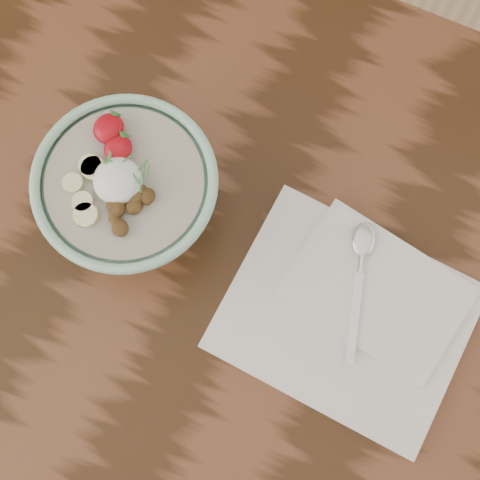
% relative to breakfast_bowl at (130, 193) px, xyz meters
% --- Properties ---
extents(table, '(1.60, 0.90, 0.75)m').
position_rel_breakfast_bowl_xyz_m(table, '(0.12, -0.04, -0.16)').
color(table, '#351D0D').
rests_on(table, ground).
extents(breakfast_bowl, '(0.21, 0.21, 0.14)m').
position_rel_breakfast_bowl_xyz_m(breakfast_bowl, '(0.00, 0.00, 0.00)').
color(breakfast_bowl, '#97CCAC').
rests_on(breakfast_bowl, table).
extents(napkin, '(0.29, 0.25, 0.02)m').
position_rel_breakfast_bowl_xyz_m(napkin, '(0.29, -0.01, -0.06)').
color(napkin, white).
rests_on(napkin, table).
extents(spoon, '(0.06, 0.17, 0.01)m').
position_rel_breakfast_bowl_xyz_m(spoon, '(0.27, 0.05, -0.05)').
color(spoon, silver).
rests_on(spoon, napkin).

